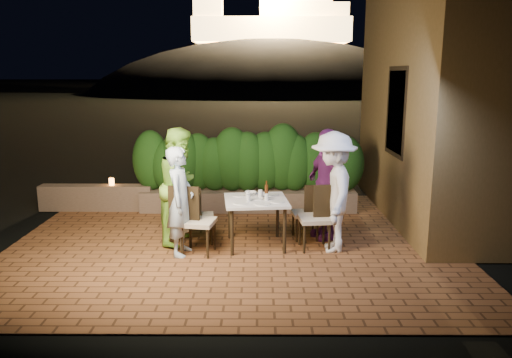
{
  "coord_description": "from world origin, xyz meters",
  "views": [
    {
      "loc": [
        0.41,
        -7.23,
        2.66
      ],
      "look_at": [
        0.36,
        0.33,
        1.05
      ],
      "focal_mm": 35.0,
      "sensor_mm": 36.0,
      "label": 1
    }
  ],
  "objects_px": {
    "parapet_lamp": "(112,182)",
    "chair_left_front": "(198,220)",
    "dining_table": "(256,223)",
    "beer_bottle": "(266,190)",
    "chair_right_back": "(305,212)",
    "diner_white": "(333,192)",
    "chair_right_front": "(315,217)",
    "bowl": "(251,193)",
    "diner_blue": "(181,201)",
    "diner_purple": "(327,184)",
    "diner_green": "(181,186)",
    "chair_left_back": "(200,215)"
  },
  "relations": [
    {
      "from": "diner_purple",
      "to": "chair_right_back",
      "type": "bearing_deg",
      "value": -102.08
    },
    {
      "from": "chair_left_front",
      "to": "diner_white",
      "type": "bearing_deg",
      "value": 14.91
    },
    {
      "from": "chair_left_back",
      "to": "diner_white",
      "type": "height_order",
      "value": "diner_white"
    },
    {
      "from": "chair_right_back",
      "to": "parapet_lamp",
      "type": "relative_size",
      "value": 6.37
    },
    {
      "from": "diner_blue",
      "to": "diner_green",
      "type": "bearing_deg",
      "value": 14.47
    },
    {
      "from": "chair_left_front",
      "to": "diner_green",
      "type": "height_order",
      "value": "diner_green"
    },
    {
      "from": "dining_table",
      "to": "beer_bottle",
      "type": "relative_size",
      "value": 3.44
    },
    {
      "from": "diner_purple",
      "to": "bowl",
      "type": "bearing_deg",
      "value": -108.0
    },
    {
      "from": "diner_purple",
      "to": "beer_bottle",
      "type": "bearing_deg",
      "value": -93.25
    },
    {
      "from": "dining_table",
      "to": "chair_right_back",
      "type": "bearing_deg",
      "value": 23.65
    },
    {
      "from": "diner_green",
      "to": "diner_white",
      "type": "bearing_deg",
      "value": -87.56
    },
    {
      "from": "diner_blue",
      "to": "diner_white",
      "type": "xyz_separation_m",
      "value": [
        2.27,
        0.19,
        0.1
      ]
    },
    {
      "from": "dining_table",
      "to": "diner_blue",
      "type": "height_order",
      "value": "diner_blue"
    },
    {
      "from": "dining_table",
      "to": "bowl",
      "type": "bearing_deg",
      "value": 105.52
    },
    {
      "from": "dining_table",
      "to": "parapet_lamp",
      "type": "distance_m",
      "value": 3.53
    },
    {
      "from": "dining_table",
      "to": "bowl",
      "type": "height_order",
      "value": "bowl"
    },
    {
      "from": "bowl",
      "to": "diner_blue",
      "type": "distance_m",
      "value": 1.23
    },
    {
      "from": "beer_bottle",
      "to": "chair_right_back",
      "type": "bearing_deg",
      "value": 23.69
    },
    {
      "from": "chair_left_front",
      "to": "diner_purple",
      "type": "height_order",
      "value": "diner_purple"
    },
    {
      "from": "diner_blue",
      "to": "beer_bottle",
      "type": "bearing_deg",
      "value": -63.8
    },
    {
      "from": "parapet_lamp",
      "to": "chair_left_back",
      "type": "bearing_deg",
      "value": -44.34
    },
    {
      "from": "diner_white",
      "to": "parapet_lamp",
      "type": "relative_size",
      "value": 13.0
    },
    {
      "from": "parapet_lamp",
      "to": "chair_left_front",
      "type": "bearing_deg",
      "value": -50.48
    },
    {
      "from": "diner_green",
      "to": "diner_white",
      "type": "relative_size",
      "value": 1.01
    },
    {
      "from": "chair_right_back",
      "to": "diner_white",
      "type": "bearing_deg",
      "value": 118.5
    },
    {
      "from": "dining_table",
      "to": "parapet_lamp",
      "type": "xyz_separation_m",
      "value": [
        -2.85,
        2.07,
        0.2
      ]
    },
    {
      "from": "bowl",
      "to": "chair_left_back",
      "type": "distance_m",
      "value": 0.87
    },
    {
      "from": "beer_bottle",
      "to": "chair_left_front",
      "type": "distance_m",
      "value": 1.16
    },
    {
      "from": "bowl",
      "to": "chair_right_back",
      "type": "distance_m",
      "value": 0.95
    },
    {
      "from": "diner_green",
      "to": "diner_white",
      "type": "height_order",
      "value": "diner_green"
    },
    {
      "from": "chair_right_front",
      "to": "diner_blue",
      "type": "relative_size",
      "value": 0.62
    },
    {
      "from": "bowl",
      "to": "diner_green",
      "type": "relative_size",
      "value": 0.1
    },
    {
      "from": "bowl",
      "to": "parapet_lamp",
      "type": "relative_size",
      "value": 1.34
    },
    {
      "from": "diner_green",
      "to": "diner_blue",
      "type": "bearing_deg",
      "value": -161.31
    },
    {
      "from": "beer_bottle",
      "to": "chair_right_front",
      "type": "relative_size",
      "value": 0.28
    },
    {
      "from": "chair_right_back",
      "to": "diner_purple",
      "type": "distance_m",
      "value": 0.57
    },
    {
      "from": "beer_bottle",
      "to": "chair_left_front",
      "type": "bearing_deg",
      "value": -158.25
    },
    {
      "from": "beer_bottle",
      "to": "diner_white",
      "type": "height_order",
      "value": "diner_white"
    },
    {
      "from": "diner_white",
      "to": "diner_blue",
      "type": "bearing_deg",
      "value": -82.92
    },
    {
      "from": "diner_blue",
      "to": "diner_purple",
      "type": "relative_size",
      "value": 0.9
    },
    {
      "from": "diner_green",
      "to": "chair_right_back",
      "type": "bearing_deg",
      "value": -74.06
    },
    {
      "from": "dining_table",
      "to": "diner_green",
      "type": "xyz_separation_m",
      "value": [
        -1.18,
        0.19,
        0.54
      ]
    },
    {
      "from": "chair_left_front",
      "to": "chair_right_front",
      "type": "xyz_separation_m",
      "value": [
        1.76,
        0.2,
        -0.01
      ]
    },
    {
      "from": "diner_green",
      "to": "beer_bottle",
      "type": "bearing_deg",
      "value": -83.81
    },
    {
      "from": "diner_purple",
      "to": "diner_blue",
      "type": "bearing_deg",
      "value": -93.42
    },
    {
      "from": "beer_bottle",
      "to": "diner_white",
      "type": "xyz_separation_m",
      "value": [
        1.0,
        -0.25,
        0.02
      ]
    },
    {
      "from": "chair_right_back",
      "to": "diner_blue",
      "type": "bearing_deg",
      "value": 14.67
    },
    {
      "from": "chair_right_front",
      "to": "chair_right_back",
      "type": "height_order",
      "value": "chair_right_front"
    },
    {
      "from": "diner_blue",
      "to": "diner_purple",
      "type": "bearing_deg",
      "value": -63.67
    },
    {
      "from": "diner_green",
      "to": "chair_left_front",
      "type": "bearing_deg",
      "value": -137.31
    }
  ]
}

